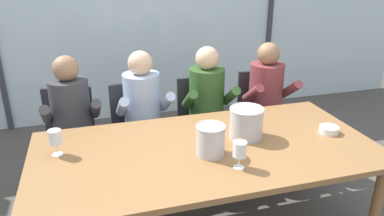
{
  "coord_description": "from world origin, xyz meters",
  "views": [
    {
      "loc": [
        -0.71,
        -2.09,
        1.91
      ],
      "look_at": [
        0.0,
        0.35,
        0.89
      ],
      "focal_mm": 34.5,
      "sensor_mm": 36.0,
      "label": 1
    }
  ],
  "objects_px": {
    "chair_near_curtain": "(69,132)",
    "chair_right_of_center": "(260,110)",
    "tasting_bowl": "(329,130)",
    "wine_glass_by_left_taster": "(55,138)",
    "person_pale_blue_shirt": "(144,112)",
    "dining_table": "(206,155)",
    "chair_left_of_center": "(137,124)",
    "chair_center": "(202,117)",
    "wine_glass_near_bucket": "(240,150)",
    "person_charcoal_jacket": "(72,119)",
    "person_maroon_top": "(269,98)",
    "ice_bucket_primary": "(211,140)",
    "ice_bucket_secondary": "(246,122)",
    "person_olive_shirt": "(209,105)"
  },
  "relations": [
    {
      "from": "wine_glass_by_left_taster",
      "to": "wine_glass_near_bucket",
      "type": "distance_m",
      "value": 1.17
    },
    {
      "from": "chair_near_curtain",
      "to": "dining_table",
      "type": "bearing_deg",
      "value": -39.22
    },
    {
      "from": "dining_table",
      "to": "chair_center",
      "type": "distance_m",
      "value": 1.01
    },
    {
      "from": "chair_near_curtain",
      "to": "chair_right_of_center",
      "type": "relative_size",
      "value": 1.0
    },
    {
      "from": "wine_glass_by_left_taster",
      "to": "chair_right_of_center",
      "type": "bearing_deg",
      "value": 23.79
    },
    {
      "from": "chair_near_curtain",
      "to": "ice_bucket_secondary",
      "type": "xyz_separation_m",
      "value": [
        1.25,
        -0.91,
        0.33
      ]
    },
    {
      "from": "dining_table",
      "to": "chair_right_of_center",
      "type": "distance_m",
      "value": 1.34
    },
    {
      "from": "chair_near_curtain",
      "to": "chair_center",
      "type": "xyz_separation_m",
      "value": [
        1.2,
        -0.02,
        0.0
      ]
    },
    {
      "from": "chair_left_of_center",
      "to": "person_maroon_top",
      "type": "distance_m",
      "value": 1.26
    },
    {
      "from": "ice_bucket_secondary",
      "to": "wine_glass_by_left_taster",
      "type": "relative_size",
      "value": 1.4
    },
    {
      "from": "dining_table",
      "to": "chair_near_curtain",
      "type": "distance_m",
      "value": 1.36
    },
    {
      "from": "person_pale_blue_shirt",
      "to": "person_olive_shirt",
      "type": "relative_size",
      "value": 1.0
    },
    {
      "from": "chair_left_of_center",
      "to": "chair_right_of_center",
      "type": "bearing_deg",
      "value": -6.78
    },
    {
      "from": "tasting_bowl",
      "to": "wine_glass_by_left_taster",
      "type": "xyz_separation_m",
      "value": [
        -1.89,
        0.21,
        0.09
      ]
    },
    {
      "from": "chair_left_of_center",
      "to": "chair_near_curtain",
      "type": "bearing_deg",
      "value": 171.63
    },
    {
      "from": "wine_glass_near_bucket",
      "to": "person_pale_blue_shirt",
      "type": "bearing_deg",
      "value": 108.94
    },
    {
      "from": "person_charcoal_jacket",
      "to": "person_maroon_top",
      "type": "relative_size",
      "value": 1.0
    },
    {
      "from": "chair_left_of_center",
      "to": "chair_center",
      "type": "xyz_separation_m",
      "value": [
        0.61,
        -0.01,
        0.0
      ]
    },
    {
      "from": "person_olive_shirt",
      "to": "person_maroon_top",
      "type": "xyz_separation_m",
      "value": [
        0.6,
        -0.0,
        0.0
      ]
    },
    {
      "from": "person_charcoal_jacket",
      "to": "wine_glass_near_bucket",
      "type": "xyz_separation_m",
      "value": [
        0.99,
        -1.14,
        0.16
      ]
    },
    {
      "from": "person_maroon_top",
      "to": "tasting_bowl",
      "type": "relative_size",
      "value": 8.83
    },
    {
      "from": "person_olive_shirt",
      "to": "chair_near_curtain",
      "type": "bearing_deg",
      "value": 175.74
    },
    {
      "from": "chair_center",
      "to": "wine_glass_near_bucket",
      "type": "height_order",
      "value": "wine_glass_near_bucket"
    },
    {
      "from": "person_maroon_top",
      "to": "ice_bucket_primary",
      "type": "height_order",
      "value": "person_maroon_top"
    },
    {
      "from": "chair_center",
      "to": "person_olive_shirt",
      "type": "relative_size",
      "value": 0.74
    },
    {
      "from": "person_charcoal_jacket",
      "to": "ice_bucket_secondary",
      "type": "height_order",
      "value": "person_charcoal_jacket"
    },
    {
      "from": "chair_center",
      "to": "person_charcoal_jacket",
      "type": "relative_size",
      "value": 0.74
    },
    {
      "from": "dining_table",
      "to": "person_charcoal_jacket",
      "type": "distance_m",
      "value": 1.22
    },
    {
      "from": "wine_glass_by_left_taster",
      "to": "tasting_bowl",
      "type": "bearing_deg",
      "value": -6.29
    },
    {
      "from": "person_maroon_top",
      "to": "wine_glass_by_left_taster",
      "type": "xyz_separation_m",
      "value": [
        -1.86,
        -0.67,
        0.16
      ]
    },
    {
      "from": "chair_left_of_center",
      "to": "person_pale_blue_shirt",
      "type": "height_order",
      "value": "person_pale_blue_shirt"
    },
    {
      "from": "wine_glass_near_bucket",
      "to": "tasting_bowl",
      "type": "bearing_deg",
      "value": 18.14
    },
    {
      "from": "ice_bucket_secondary",
      "to": "chair_right_of_center",
      "type": "bearing_deg",
      "value": 57.81
    },
    {
      "from": "chair_right_of_center",
      "to": "person_pale_blue_shirt",
      "type": "bearing_deg",
      "value": -165.17
    },
    {
      "from": "dining_table",
      "to": "wine_glass_by_left_taster",
      "type": "bearing_deg",
      "value": 169.85
    },
    {
      "from": "person_pale_blue_shirt",
      "to": "wine_glass_near_bucket",
      "type": "distance_m",
      "value": 1.22
    },
    {
      "from": "chair_near_curtain",
      "to": "ice_bucket_secondary",
      "type": "distance_m",
      "value": 1.58
    },
    {
      "from": "person_maroon_top",
      "to": "ice_bucket_primary",
      "type": "relative_size",
      "value": 5.91
    },
    {
      "from": "chair_right_of_center",
      "to": "tasting_bowl",
      "type": "bearing_deg",
      "value": -80.51
    },
    {
      "from": "person_maroon_top",
      "to": "ice_bucket_primary",
      "type": "distance_m",
      "value": 1.31
    },
    {
      "from": "wine_glass_by_left_taster",
      "to": "wine_glass_near_bucket",
      "type": "height_order",
      "value": "same"
    },
    {
      "from": "dining_table",
      "to": "person_pale_blue_shirt",
      "type": "relative_size",
      "value": 1.9
    },
    {
      "from": "person_olive_shirt",
      "to": "person_maroon_top",
      "type": "distance_m",
      "value": 0.6
    },
    {
      "from": "person_maroon_top",
      "to": "person_olive_shirt",
      "type": "bearing_deg",
      "value": -179.46
    },
    {
      "from": "chair_right_of_center",
      "to": "tasting_bowl",
      "type": "xyz_separation_m",
      "value": [
        0.03,
        -1.02,
        0.24
      ]
    },
    {
      "from": "person_maroon_top",
      "to": "wine_glass_near_bucket",
      "type": "relative_size",
      "value": 6.96
    },
    {
      "from": "chair_center",
      "to": "ice_bucket_secondary",
      "type": "distance_m",
      "value": 0.95
    },
    {
      "from": "person_charcoal_jacket",
      "to": "ice_bucket_secondary",
      "type": "bearing_deg",
      "value": -36.48
    },
    {
      "from": "person_maroon_top",
      "to": "ice_bucket_secondary",
      "type": "relative_size",
      "value": 4.98
    },
    {
      "from": "chair_near_curtain",
      "to": "person_olive_shirt",
      "type": "xyz_separation_m",
      "value": [
        1.23,
        -0.14,
        0.17
      ]
    }
  ]
}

